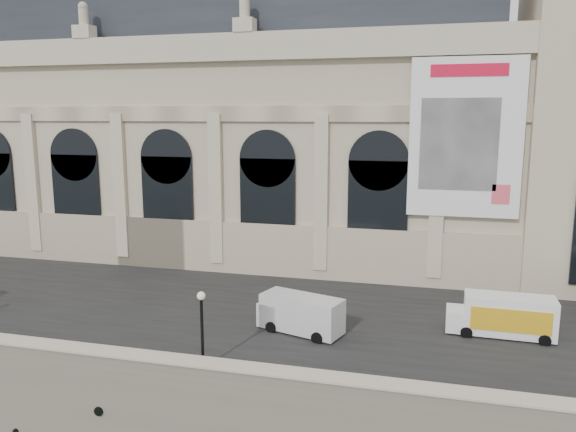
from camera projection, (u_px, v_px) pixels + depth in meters
name	position (u px, v px, depth m)	size (l,w,h in m)	color
quay	(251.00, 267.00, 67.14)	(160.00, 70.00, 6.00)	gray
street	(172.00, 296.00, 46.59)	(160.00, 24.00, 0.06)	#2D2D2D
parapet	(72.00, 355.00, 33.71)	(160.00, 1.40, 1.21)	gray
museum	(186.00, 126.00, 61.70)	(69.00, 18.70, 29.10)	beige
van_c	(297.00, 313.00, 38.79)	(6.28, 3.84, 2.62)	silver
box_truck	(503.00, 316.00, 38.07)	(7.08, 2.67, 2.83)	white
lamp_right	(202.00, 331.00, 32.81)	(0.49, 0.49, 4.81)	black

